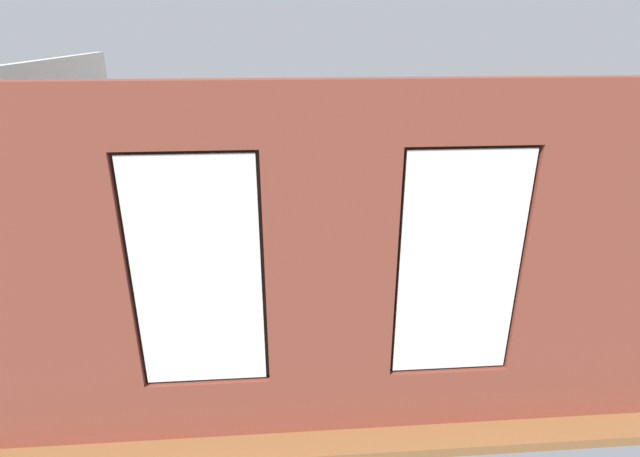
{
  "coord_description": "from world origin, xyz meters",
  "views": [
    {
      "loc": [
        0.36,
        6.03,
        3.48
      ],
      "look_at": [
        -0.06,
        0.4,
        1.2
      ],
      "focal_mm": 28.0,
      "sensor_mm": 36.0,
      "label": 1
    }
  ],
  "objects_px": {
    "couch_by_window": "(262,356)",
    "coffee_table": "(327,266)",
    "tv_flatscreen": "(94,248)",
    "potted_plant_by_left_couch": "(434,237)",
    "potted_plant_between_couches": "(398,330)",
    "candle_jar": "(336,263)",
    "remote_silver": "(294,268)",
    "potted_plant_corner_far_left": "(571,316)",
    "remote_black": "(356,257)",
    "media_console": "(102,294)",
    "couch_left": "(496,285)",
    "cup_ceramic": "(313,257)",
    "table_plant_small": "(327,257)",
    "potted_plant_near_tv": "(119,307)",
    "papasan_chair": "(254,226)",
    "potted_plant_corner_near_left": "(455,207)",
    "potted_plant_foreground_right": "(157,219)"
  },
  "relations": [
    {
      "from": "candle_jar",
      "to": "table_plant_small",
      "type": "xyz_separation_m",
      "value": [
        0.12,
        -0.13,
        0.04
      ]
    },
    {
      "from": "remote_black",
      "to": "papasan_chair",
      "type": "height_order",
      "value": "papasan_chair"
    },
    {
      "from": "remote_silver",
      "to": "tv_flatscreen",
      "type": "distance_m",
      "value": 2.55
    },
    {
      "from": "coffee_table",
      "to": "potted_plant_near_tv",
      "type": "xyz_separation_m",
      "value": [
        2.4,
        1.46,
        0.31
      ]
    },
    {
      "from": "remote_silver",
      "to": "potted_plant_corner_far_left",
      "type": "distance_m",
      "value": 3.44
    },
    {
      "from": "remote_silver",
      "to": "cup_ceramic",
      "type": "bearing_deg",
      "value": 134.22
    },
    {
      "from": "potted_plant_corner_near_left",
      "to": "potted_plant_by_left_couch",
      "type": "relative_size",
      "value": 1.64
    },
    {
      "from": "couch_by_window",
      "to": "potted_plant_corner_far_left",
      "type": "relative_size",
      "value": 1.43
    },
    {
      "from": "couch_by_window",
      "to": "coffee_table",
      "type": "height_order",
      "value": "couch_by_window"
    },
    {
      "from": "cup_ceramic",
      "to": "table_plant_small",
      "type": "xyz_separation_m",
      "value": [
        -0.2,
        0.11,
        0.05
      ]
    },
    {
      "from": "remote_silver",
      "to": "potted_plant_near_tv",
      "type": "bearing_deg",
      "value": -51.79
    },
    {
      "from": "cup_ceramic",
      "to": "potted_plant_by_left_couch",
      "type": "xyz_separation_m",
      "value": [
        -1.97,
        -0.7,
        -0.05
      ]
    },
    {
      "from": "candle_jar",
      "to": "media_console",
      "type": "xyz_separation_m",
      "value": [
        3.07,
        0.34,
        -0.17
      ]
    },
    {
      "from": "potted_plant_corner_near_left",
      "to": "papasan_chair",
      "type": "bearing_deg",
      "value": 0.84
    },
    {
      "from": "couch_by_window",
      "to": "tv_flatscreen",
      "type": "xyz_separation_m",
      "value": [
        2.1,
        -1.53,
        0.61
      ]
    },
    {
      "from": "media_console",
      "to": "potted_plant_foreground_right",
      "type": "relative_size",
      "value": 1.2
    },
    {
      "from": "couch_by_window",
      "to": "cup_ceramic",
      "type": "height_order",
      "value": "couch_by_window"
    },
    {
      "from": "remote_black",
      "to": "potted_plant_corner_near_left",
      "type": "xyz_separation_m",
      "value": [
        -1.89,
        -1.33,
        0.23
      ]
    },
    {
      "from": "potted_plant_between_couches",
      "to": "cup_ceramic",
      "type": "bearing_deg",
      "value": -69.61
    },
    {
      "from": "tv_flatscreen",
      "to": "papasan_chair",
      "type": "height_order",
      "value": "tv_flatscreen"
    },
    {
      "from": "remote_silver",
      "to": "potted_plant_by_left_couch",
      "type": "xyz_separation_m",
      "value": [
        -2.25,
        -0.94,
        -0.01
      ]
    },
    {
      "from": "cup_ceramic",
      "to": "potted_plant_corner_far_left",
      "type": "distance_m",
      "value": 3.36
    },
    {
      "from": "potted_plant_corner_far_left",
      "to": "potted_plant_near_tv",
      "type": "bearing_deg",
      "value": -7.7
    },
    {
      "from": "remote_black",
      "to": "potted_plant_foreground_right",
      "type": "relative_size",
      "value": 0.19
    },
    {
      "from": "coffee_table",
      "to": "potted_plant_corner_near_left",
      "type": "bearing_deg",
      "value": -147.42
    },
    {
      "from": "tv_flatscreen",
      "to": "potted_plant_by_left_couch",
      "type": "bearing_deg",
      "value": -164.95
    },
    {
      "from": "potted_plant_between_couches",
      "to": "candle_jar",
      "type": "bearing_deg",
      "value": -76.17
    },
    {
      "from": "couch_left",
      "to": "tv_flatscreen",
      "type": "xyz_separation_m",
      "value": [
        5.12,
        -0.22,
        0.61
      ]
    },
    {
      "from": "remote_silver",
      "to": "potted_plant_corner_far_left",
      "type": "relative_size",
      "value": 0.13
    },
    {
      "from": "couch_by_window",
      "to": "papasan_chair",
      "type": "bearing_deg",
      "value": -86.14
    },
    {
      "from": "potted_plant_corner_far_left",
      "to": "media_console",
      "type": "bearing_deg",
      "value": -17.18
    },
    {
      "from": "potted_plant_between_couches",
      "to": "potted_plant_near_tv",
      "type": "bearing_deg",
      "value": -9.35
    },
    {
      "from": "couch_left",
      "to": "coffee_table",
      "type": "relative_size",
      "value": 1.33
    },
    {
      "from": "coffee_table",
      "to": "remote_black",
      "type": "distance_m",
      "value": 0.46
    },
    {
      "from": "couch_by_window",
      "to": "media_console",
      "type": "distance_m",
      "value": 2.59
    },
    {
      "from": "potted_plant_foreground_right",
      "to": "potted_plant_corner_near_left",
      "type": "distance_m",
      "value": 4.97
    },
    {
      "from": "coffee_table",
      "to": "cup_ceramic",
      "type": "xyz_separation_m",
      "value": [
        0.2,
        -0.11,
        0.09
      ]
    },
    {
      "from": "coffee_table",
      "to": "potted_plant_foreground_right",
      "type": "bearing_deg",
      "value": -28.4
    },
    {
      "from": "couch_by_window",
      "to": "potted_plant_near_tv",
      "type": "height_order",
      "value": "potted_plant_near_tv"
    },
    {
      "from": "couch_by_window",
      "to": "tv_flatscreen",
      "type": "height_order",
      "value": "tv_flatscreen"
    },
    {
      "from": "remote_black",
      "to": "potted_plant_near_tv",
      "type": "relative_size",
      "value": 0.12
    },
    {
      "from": "tv_flatscreen",
      "to": "candle_jar",
      "type": "bearing_deg",
      "value": -173.82
    },
    {
      "from": "candle_jar",
      "to": "media_console",
      "type": "height_order",
      "value": "media_console"
    },
    {
      "from": "couch_by_window",
      "to": "coffee_table",
      "type": "xyz_separation_m",
      "value": [
        -0.85,
        -1.99,
        0.03
      ]
    },
    {
      "from": "papasan_chair",
      "to": "potted_plant_between_couches",
      "type": "relative_size",
      "value": 0.93
    },
    {
      "from": "papasan_chair",
      "to": "potted_plant_corner_far_left",
      "type": "height_order",
      "value": "potted_plant_corner_far_left"
    },
    {
      "from": "cup_ceramic",
      "to": "remote_black",
      "type": "relative_size",
      "value": 0.6
    },
    {
      "from": "tv_flatscreen",
      "to": "potted_plant_by_left_couch",
      "type": "xyz_separation_m",
      "value": [
        -4.72,
        -1.27,
        -0.53
      ]
    },
    {
      "from": "couch_left",
      "to": "candle_jar",
      "type": "bearing_deg",
      "value": -106.28
    },
    {
      "from": "media_console",
      "to": "tv_flatscreen",
      "type": "height_order",
      "value": "tv_flatscreen"
    }
  ]
}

